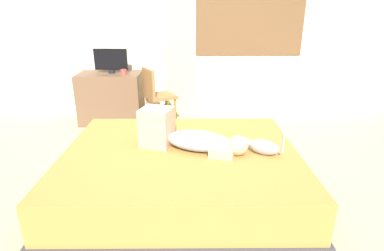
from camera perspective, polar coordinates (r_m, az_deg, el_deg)
The scene contains 10 objects.
ground_plane at distance 2.80m, azimuth -0.42°, elevation -14.30°, with size 16.00×16.00×0.00m, color tan.
back_wall_with_window at distance 4.89m, azimuth -0.18°, elevation 18.75°, with size 6.40×0.14×2.90m.
bed at distance 2.79m, azimuth -2.05°, elevation -8.91°, with size 2.05×1.69×0.47m.
person_lying at distance 2.66m, azimuth -0.90°, elevation -2.02°, with size 0.93×0.49×0.34m.
cat at distance 2.64m, azimuth 12.70°, elevation -3.80°, with size 0.33×0.23×0.21m.
desk at distance 4.80m, azimuth -14.68°, elevation 4.98°, with size 0.90×0.56×0.74m.
tv_monitor at distance 4.68m, azimuth -14.77°, elevation 11.51°, with size 0.48×0.10×0.35m.
cup at distance 4.53m, azimuth -12.54°, elevation 9.58°, with size 0.08×0.08×0.08m, color #B23D38.
chair_by_desk at distance 4.37m, azimuth -6.76°, elevation 5.88°, with size 0.51×0.51×0.86m.
curtain_left at distance 4.78m, azimuth -2.32°, elevation 16.70°, with size 0.44×0.06×2.57m, color #ADCC75.
Camera 1 is at (0.00, -2.30, 1.60)m, focal length 28.92 mm.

